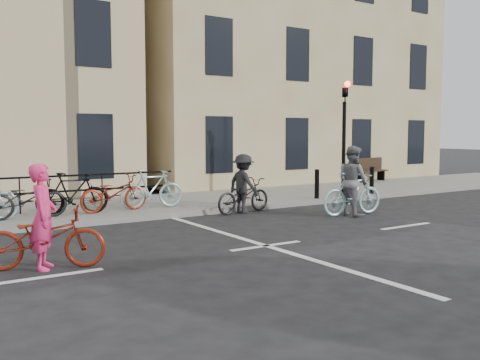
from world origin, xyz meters
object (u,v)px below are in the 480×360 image
bench (370,168)px  cyclist_pink (44,233)px  cyclist_dark (243,190)px  traffic_light (344,124)px  cyclist_grey (353,187)px

bench → cyclist_pink: bearing=-154.3°
bench → cyclist_dark: size_ratio=0.86×
traffic_light → cyclist_dark: (-4.21, -0.54, -1.83)m
traffic_light → bench: bearing=35.2°
bench → traffic_light: bearing=-144.8°
cyclist_dark → bench: bearing=-75.4°
bench → cyclist_pink: 16.60m
cyclist_dark → traffic_light: bearing=-91.6°
cyclist_grey → cyclist_dark: (-2.18, 1.90, -0.11)m
cyclist_pink → traffic_light: bearing=-47.6°
bench → cyclist_grey: size_ratio=0.83×
traffic_light → cyclist_dark: bearing=-172.7°
cyclist_pink → cyclist_grey: size_ratio=1.04×
traffic_light → cyclist_pink: traffic_light is taller
cyclist_pink → cyclist_dark: size_ratio=1.07×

